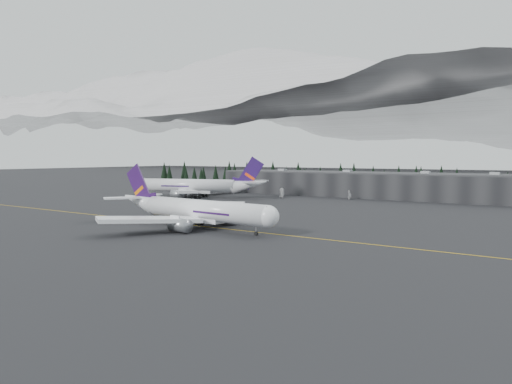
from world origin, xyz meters
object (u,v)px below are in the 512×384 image
Objects in this scene: terminal at (365,184)px; jet_parked at (199,186)px; jet_main at (192,209)px; gse_vehicle_a at (282,197)px; gse_vehicle_b at (350,198)px.

jet_parked reaches higher than terminal.
gse_vehicle_a is (-25.04, 97.22, -4.48)m from jet_main.
jet_main reaches higher than terminal.
jet_parked is (-62.06, 76.72, 0.68)m from jet_main.
jet_main is at bearing 111.35° from jet_parked.
gse_vehicle_b is (0.26, -22.66, -5.51)m from terminal.
jet_main is 100.49m from gse_vehicle_a.
jet_parked reaches higher than gse_vehicle_b.
terminal is 129.72m from jet_main.
terminal is 86.61m from jet_parked.
gse_vehicle_a is at bearing -134.36° from terminal.
jet_main is at bearing -64.05° from gse_vehicle_a.
gse_vehicle_a is (37.02, 20.50, -5.17)m from jet_parked.
jet_main is 12.40× the size of gse_vehicle_a.
jet_main is 0.91× the size of jet_parked.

